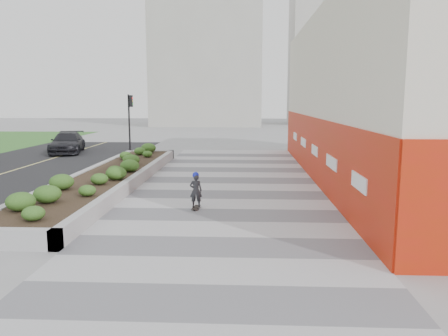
% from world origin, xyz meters
% --- Properties ---
extents(ground, '(160.00, 160.00, 0.00)m').
position_xyz_m(ground, '(0.00, 0.00, 0.00)').
color(ground, gray).
rests_on(ground, ground).
extents(walkway, '(8.00, 36.00, 0.01)m').
position_xyz_m(walkway, '(0.00, 3.00, 0.01)').
color(walkway, '#A8A8AD').
rests_on(walkway, ground).
extents(building, '(6.04, 24.08, 8.00)m').
position_xyz_m(building, '(6.98, 8.98, 3.98)').
color(building, beige).
rests_on(building, ground).
extents(planter, '(3.00, 18.00, 0.90)m').
position_xyz_m(planter, '(-5.50, 7.00, 0.42)').
color(planter, '#9E9EA0').
rests_on(planter, ground).
extents(traffic_signal_near, '(0.33, 0.28, 4.20)m').
position_xyz_m(traffic_signal_near, '(-7.23, 17.50, 2.76)').
color(traffic_signal_near, black).
rests_on(traffic_signal_near, ground).
extents(distant_bldg_north_l, '(16.00, 12.00, 20.00)m').
position_xyz_m(distant_bldg_north_l, '(-5.00, 55.00, 10.00)').
color(distant_bldg_north_l, '#ADAAA3').
rests_on(distant_bldg_north_l, ground).
extents(distant_bldg_north_r, '(14.00, 10.00, 24.00)m').
position_xyz_m(distant_bldg_north_r, '(15.00, 60.00, 12.00)').
color(distant_bldg_north_r, '#ADAAA3').
rests_on(distant_bldg_north_r, ground).
extents(manhole_cover, '(0.44, 0.44, 0.01)m').
position_xyz_m(manhole_cover, '(0.50, 3.00, 0.00)').
color(manhole_cover, '#595654').
rests_on(manhole_cover, ground).
extents(skateboarder, '(0.46, 0.74, 1.34)m').
position_xyz_m(skateboarder, '(-1.03, 2.57, 0.68)').
color(skateboarder, beige).
rests_on(skateboarder, ground).
extents(car_dark, '(3.22, 5.47, 1.49)m').
position_xyz_m(car_dark, '(-12.27, 18.77, 0.74)').
color(car_dark, black).
rests_on(car_dark, ground).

